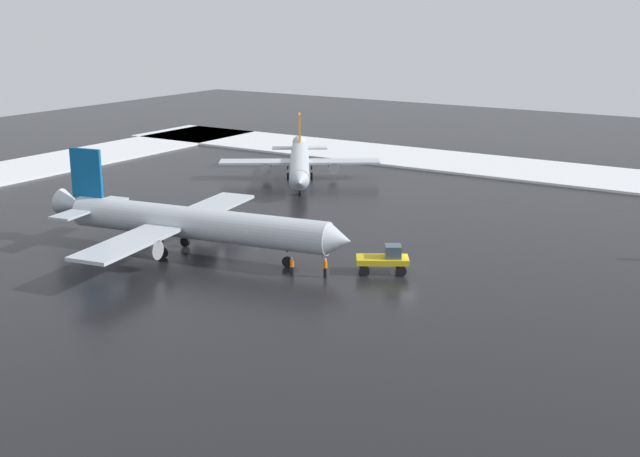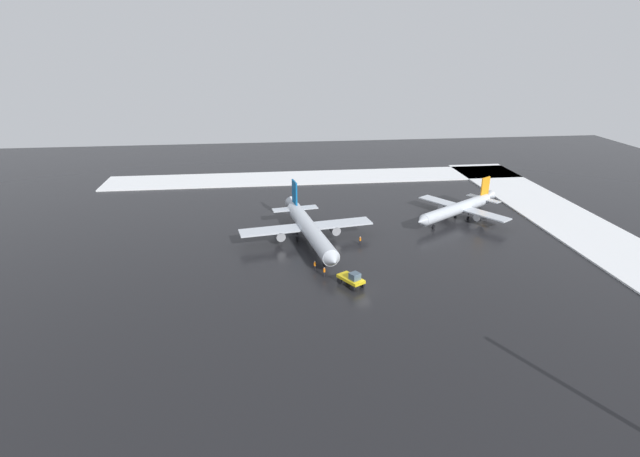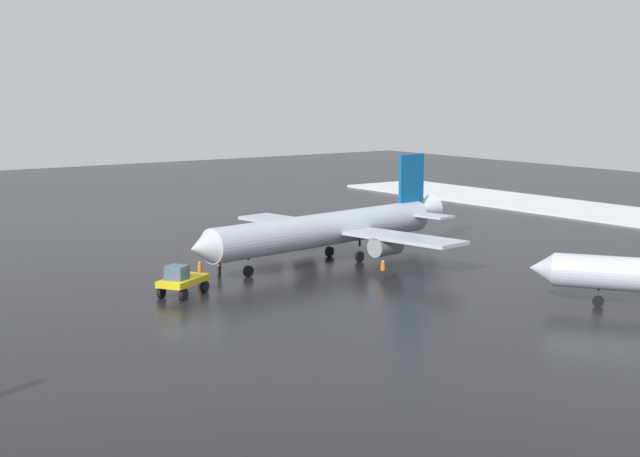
{
  "view_description": "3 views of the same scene",
  "coord_description": "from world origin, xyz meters",
  "px_view_note": "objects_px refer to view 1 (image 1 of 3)",
  "views": [
    {
      "loc": [
        -30.18,
        61.51,
        22.54
      ],
      "look_at": [
        6.9,
        2.99,
        3.47
      ],
      "focal_mm": 45.0,
      "sensor_mm": 36.0,
      "label": 1
    },
    {
      "loc": [
        -69.07,
        14.85,
        37.04
      ],
      "look_at": [
        13.04,
        5.3,
        5.39
      ],
      "focal_mm": 28.0,
      "sensor_mm": 36.0,
      "label": 2
    },
    {
      "loc": [
        -33.74,
        -65.31,
        16.41
      ],
      "look_at": [
        13.78,
        0.96,
        4.26
      ],
      "focal_mm": 55.0,
      "sensor_mm": 36.0,
      "label": 3
    }
  ],
  "objects_px": {
    "airplane_parked_starboard": "(300,162)",
    "pushback_tug": "(385,258)",
    "ground_crew_mid_apron": "(265,224)",
    "ground_crew_near_tug": "(292,265)",
    "ground_crew_beside_wing": "(325,266)",
    "airplane_far_rear": "(190,223)"
  },
  "relations": [
    {
      "from": "pushback_tug",
      "to": "ground_crew_beside_wing",
      "type": "height_order",
      "value": "pushback_tug"
    },
    {
      "from": "ground_crew_mid_apron",
      "to": "ground_crew_near_tug",
      "type": "distance_m",
      "value": 14.06
    },
    {
      "from": "airplane_far_rear",
      "to": "airplane_parked_starboard",
      "type": "distance_m",
      "value": 34.82
    },
    {
      "from": "pushback_tug",
      "to": "airplane_parked_starboard",
      "type": "bearing_deg",
      "value": 103.36
    },
    {
      "from": "pushback_tug",
      "to": "ground_crew_near_tug",
      "type": "distance_m",
      "value": 8.26
    },
    {
      "from": "ground_crew_mid_apron",
      "to": "pushback_tug",
      "type": "bearing_deg",
      "value": 167.85
    },
    {
      "from": "airplane_parked_starboard",
      "to": "ground_crew_mid_apron",
      "type": "xyz_separation_m",
      "value": [
        -11.52,
        23.76,
        -1.62
      ]
    },
    {
      "from": "pushback_tug",
      "to": "ground_crew_mid_apron",
      "type": "distance_m",
      "value": 17.09
    },
    {
      "from": "ground_crew_mid_apron",
      "to": "ground_crew_beside_wing",
      "type": "distance_m",
      "value": 15.27
    },
    {
      "from": "airplane_far_rear",
      "to": "pushback_tug",
      "type": "bearing_deg",
      "value": 6.07
    },
    {
      "from": "airplane_far_rear",
      "to": "airplane_parked_starboard",
      "type": "height_order",
      "value": "airplane_far_rear"
    },
    {
      "from": "pushback_tug",
      "to": "ground_crew_beside_wing",
      "type": "relative_size",
      "value": 2.97
    },
    {
      "from": "ground_crew_beside_wing",
      "to": "airplane_parked_starboard",
      "type": "bearing_deg",
      "value": -134.43
    },
    {
      "from": "pushback_tug",
      "to": "ground_crew_near_tug",
      "type": "relative_size",
      "value": 2.97
    },
    {
      "from": "airplane_far_rear",
      "to": "ground_crew_beside_wing",
      "type": "distance_m",
      "value": 14.49
    },
    {
      "from": "ground_crew_mid_apron",
      "to": "ground_crew_near_tug",
      "type": "height_order",
      "value": "same"
    },
    {
      "from": "pushback_tug",
      "to": "ground_crew_mid_apron",
      "type": "relative_size",
      "value": 2.97
    },
    {
      "from": "ground_crew_near_tug",
      "to": "ground_crew_beside_wing",
      "type": "distance_m",
      "value": 2.9
    },
    {
      "from": "airplane_far_rear",
      "to": "ground_crew_mid_apron",
      "type": "bearing_deg",
      "value": 70.99
    },
    {
      "from": "airplane_far_rear",
      "to": "ground_crew_beside_wing",
      "type": "height_order",
      "value": "airplane_far_rear"
    },
    {
      "from": "pushback_tug",
      "to": "ground_crew_beside_wing",
      "type": "distance_m",
      "value": 5.47
    },
    {
      "from": "airplane_parked_starboard",
      "to": "pushback_tug",
      "type": "distance_m",
      "value": 39.83
    }
  ]
}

